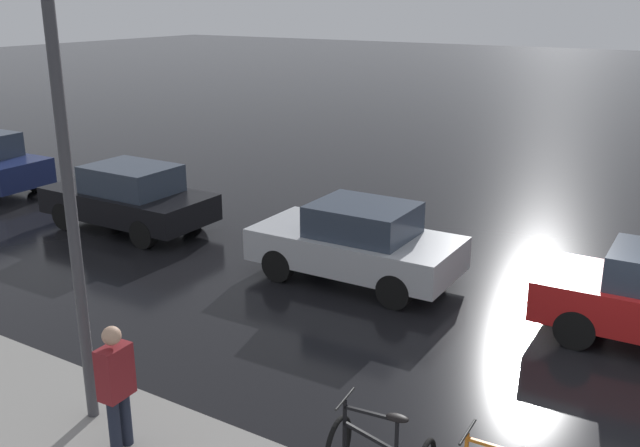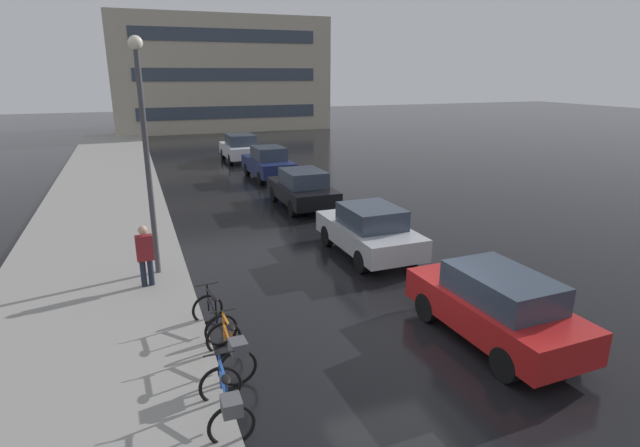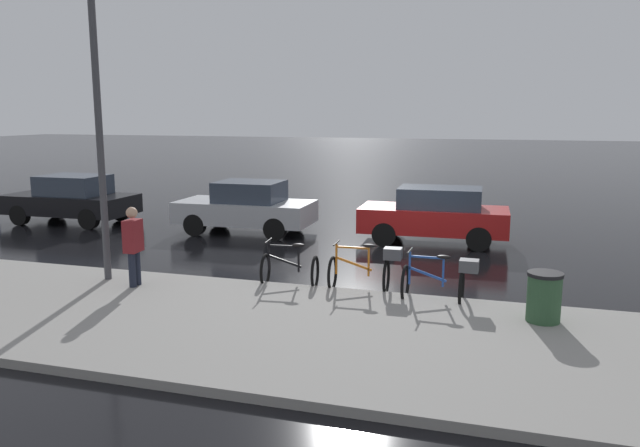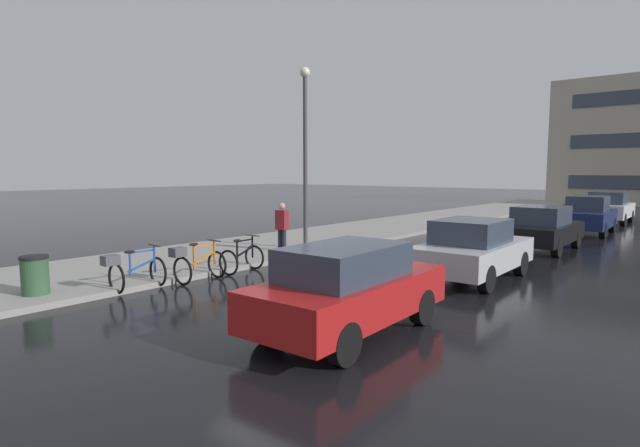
{
  "view_description": "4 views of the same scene",
  "coord_description": "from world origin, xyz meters",
  "px_view_note": "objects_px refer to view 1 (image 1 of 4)",
  "views": [
    {
      "loc": [
        -9.52,
        -1.26,
        5.24
      ],
      "look_at": [
        0.44,
        4.99,
        1.48
      ],
      "focal_mm": 40.0,
      "sensor_mm": 36.0,
      "label": 1
    },
    {
      "loc": [
        -4.68,
        -7.8,
        5.28
      ],
      "look_at": [
        -0.61,
        2.97,
        1.79
      ],
      "focal_mm": 28.0,
      "sensor_mm": 36.0,
      "label": 2
    },
    {
      "loc": [
        -14.96,
        -2.37,
        3.52
      ],
      "look_at": [
        -1.05,
        1.85,
        0.92
      ],
      "focal_mm": 35.0,
      "sensor_mm": 36.0,
      "label": 3
    },
    {
      "loc": [
        6.74,
        -7.12,
        2.75
      ],
      "look_at": [
        -1.95,
        3.29,
        1.31
      ],
      "focal_mm": 28.0,
      "sensor_mm": 36.0,
      "label": 4
    }
  ],
  "objects_px": {
    "car_silver": "(357,242)",
    "streetlamp": "(63,140)",
    "car_black": "(129,197)",
    "pedestrian": "(116,386)"
  },
  "relations": [
    {
      "from": "pedestrian",
      "to": "streetlamp",
      "type": "distance_m",
      "value": 2.87
    },
    {
      "from": "pedestrian",
      "to": "streetlamp",
      "type": "relative_size",
      "value": 0.28
    },
    {
      "from": "streetlamp",
      "to": "car_silver",
      "type": "bearing_deg",
      "value": -4.29
    },
    {
      "from": "streetlamp",
      "to": "car_black",
      "type": "bearing_deg",
      "value": 42.99
    },
    {
      "from": "car_silver",
      "to": "pedestrian",
      "type": "height_order",
      "value": "pedestrian"
    },
    {
      "from": "pedestrian",
      "to": "streetlamp",
      "type": "height_order",
      "value": "streetlamp"
    },
    {
      "from": "pedestrian",
      "to": "car_black",
      "type": "bearing_deg",
      "value": 45.61
    },
    {
      "from": "car_silver",
      "to": "streetlamp",
      "type": "xyz_separation_m",
      "value": [
        -6.06,
        0.45,
        2.93
      ]
    },
    {
      "from": "car_silver",
      "to": "pedestrian",
      "type": "relative_size",
      "value": 2.33
    },
    {
      "from": "car_black",
      "to": "streetlamp",
      "type": "bearing_deg",
      "value": -137.01
    }
  ]
}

